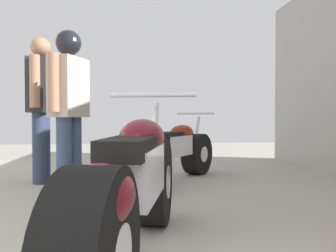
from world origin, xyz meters
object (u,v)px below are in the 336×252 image
motorcycle_maroon_cruiser (133,191)px  mechanic_with_helmet (69,96)px  mechanic_in_blue (41,101)px  motorcycle_black_naked (173,153)px

motorcycle_maroon_cruiser → mechanic_with_helmet: 2.03m
motorcycle_maroon_cruiser → mechanic_in_blue: (-1.07, 2.55, 0.57)m
motorcycle_maroon_cruiser → mechanic_with_helmet: mechanic_with_helmet is taller
mechanic_with_helmet → motorcycle_black_naked: bearing=26.7°
mechanic_with_helmet → mechanic_in_blue: bearing=121.8°
motorcycle_maroon_cruiser → mechanic_in_blue: mechanic_in_blue is taller
motorcycle_maroon_cruiser → mechanic_with_helmet: size_ratio=1.24×
mechanic_in_blue → mechanic_with_helmet: bearing=-58.2°
motorcycle_black_naked → mechanic_with_helmet: mechanic_with_helmet is taller
motorcycle_maroon_cruiser → motorcycle_black_naked: motorcycle_maroon_cruiser is taller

